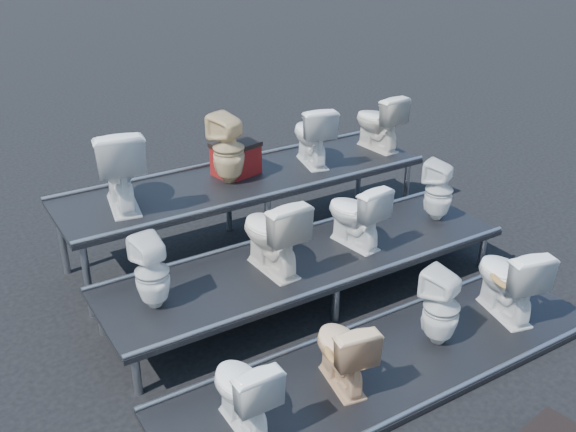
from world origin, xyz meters
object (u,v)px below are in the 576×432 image
toilet_3 (508,279)px  red_crate (236,160)px  toilet_1 (342,350)px  toilet_9 (228,149)px  toilet_11 (378,121)px  toilet_5 (272,233)px  toilet_7 (439,191)px  toilet_8 (118,167)px  toilet_4 (152,273)px  toilet_10 (312,134)px  toilet_0 (243,390)px  toilet_6 (355,214)px  toilet_2 (441,307)px

toilet_3 → red_crate: size_ratio=1.68×
toilet_1 → red_crate: red_crate is taller
toilet_9 → toilet_11: 2.07m
toilet_5 → toilet_7: bearing=177.4°
toilet_1 → toilet_5: 1.38m
toilet_5 → toilet_8: (-1.00, 1.30, 0.44)m
toilet_1 → toilet_9: (0.32, 2.60, 0.85)m
toilet_4 → toilet_8: bearing=-104.5°
toilet_9 → toilet_5: bearing=60.9°
toilet_9 → toilet_10: 1.09m
toilet_5 → red_crate: 1.52m
toilet_7 → red_crate: red_crate is taller
red_crate → toilet_3: bearing=-75.3°
toilet_3 → toilet_0: bearing=13.2°
toilet_10 → red_crate: 0.95m
toilet_0 → toilet_6: toilet_6 is taller
toilet_1 → toilet_6: bearing=-119.7°
toilet_2 → toilet_9: toilet_9 is taller
toilet_2 → toilet_3: (0.85, 0.00, 0.02)m
toilet_1 → toilet_10: bearing=-108.3°
toilet_1 → red_crate: size_ratio=1.44×
toilet_9 → red_crate: toilet_9 is taller
toilet_7 → red_crate: (-1.74, 1.46, 0.23)m
toilet_5 → toilet_11: 2.66m
toilet_4 → toilet_8: (0.19, 1.30, 0.49)m
toilet_6 → toilet_10: bearing=-111.5°
toilet_8 → toilet_11: (3.29, 0.00, -0.07)m
toilet_3 → toilet_10: bearing=-65.6°
toilet_4 → toilet_10: 2.84m
toilet_9 → red_crate: bearing=-155.4°
toilet_0 → toilet_7: 3.42m
toilet_0 → toilet_5: bearing=-128.0°
toilet_0 → toilet_7: toilet_7 is taller
toilet_6 → toilet_11: toilet_11 is taller
toilet_6 → toilet_3: bearing=115.5°
toilet_4 → toilet_10: bearing=-158.7°
toilet_3 → toilet_11: (0.47, 2.60, 0.77)m
toilet_6 → toilet_11: bearing=-142.6°
toilet_1 → toilet_7: size_ratio=0.98×
toilet_7 → toilet_11: bearing=-119.9°
red_crate → toilet_1: bearing=-112.8°
toilet_5 → toilet_0: bearing=49.4°
toilet_5 → toilet_8: 1.70m
toilet_4 → toilet_6: bearing=173.8°
red_crate → toilet_6: bearing=-80.6°
toilet_5 → red_crate: (0.38, 1.46, 0.18)m
toilet_2 → toilet_6: 1.36m
toilet_4 → toilet_7: (3.31, 0.00, 0.01)m
toilet_7 → toilet_10: (-0.82, 1.30, 0.42)m
toilet_7 → toilet_2: bearing=25.7°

